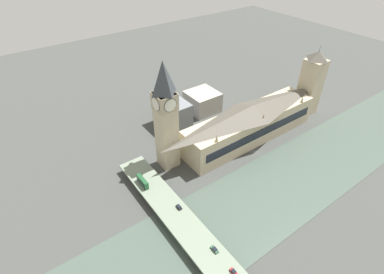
{
  "coord_description": "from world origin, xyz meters",
  "views": [
    {
      "loc": [
        -104.59,
        129.4,
        132.49
      ],
      "look_at": [
        18.82,
        40.39,
        19.32
      ],
      "focal_mm": 28.0,
      "sensor_mm": 36.0,
      "label": 1
    }
  ],
  "objects_px": {
    "road_bridge": "(193,236)",
    "car_northbound_lead": "(234,272)",
    "clock_tower": "(166,115)",
    "double_decker_bus_mid": "(143,181)",
    "parliament_hall": "(251,122)",
    "car_northbound_tail": "(215,249)",
    "car_southbound_lead": "(179,207)",
    "victoria_tower": "(311,83)"
  },
  "relations": [
    {
      "from": "victoria_tower",
      "to": "road_bridge",
      "type": "distance_m",
      "value": 157.61
    },
    {
      "from": "car_northbound_tail",
      "to": "victoria_tower",
      "type": "bearing_deg",
      "value": -67.76
    },
    {
      "from": "clock_tower",
      "to": "double_decker_bus_mid",
      "type": "height_order",
      "value": "clock_tower"
    },
    {
      "from": "road_bridge",
      "to": "clock_tower",
      "type": "bearing_deg",
      "value": -20.54
    },
    {
      "from": "road_bridge",
      "to": "car_southbound_lead",
      "type": "height_order",
      "value": "car_southbound_lead"
    },
    {
      "from": "road_bridge",
      "to": "car_southbound_lead",
      "type": "bearing_deg",
      "value": -11.46
    },
    {
      "from": "car_northbound_tail",
      "to": "car_southbound_lead",
      "type": "xyz_separation_m",
      "value": [
        30.86,
        -0.5,
        0.01
      ]
    },
    {
      "from": "victoria_tower",
      "to": "car_northbound_tail",
      "type": "relative_size",
      "value": 12.4
    },
    {
      "from": "car_northbound_tail",
      "to": "car_southbound_lead",
      "type": "relative_size",
      "value": 1.15
    },
    {
      "from": "double_decker_bus_mid",
      "to": "car_southbound_lead",
      "type": "bearing_deg",
      "value": -164.68
    },
    {
      "from": "double_decker_bus_mid",
      "to": "car_southbound_lead",
      "type": "relative_size",
      "value": 2.75
    },
    {
      "from": "double_decker_bus_mid",
      "to": "car_southbound_lead",
      "type": "distance_m",
      "value": 27.97
    },
    {
      "from": "clock_tower",
      "to": "car_northbound_tail",
      "type": "bearing_deg",
      "value": 165.34
    },
    {
      "from": "clock_tower",
      "to": "car_northbound_tail",
      "type": "xyz_separation_m",
      "value": [
        -70.11,
        18.34,
        -31.61
      ]
    },
    {
      "from": "road_bridge",
      "to": "car_northbound_lead",
      "type": "relative_size",
      "value": 35.85
    },
    {
      "from": "victoria_tower",
      "to": "double_decker_bus_mid",
      "type": "bearing_deg",
      "value": 90.69
    },
    {
      "from": "road_bridge",
      "to": "double_decker_bus_mid",
      "type": "relative_size",
      "value": 12.84
    },
    {
      "from": "victoria_tower",
      "to": "car_northbound_lead",
      "type": "xyz_separation_m",
      "value": [
        -73.0,
        145.94,
        -19.39
      ]
    },
    {
      "from": "parliament_hall",
      "to": "car_northbound_tail",
      "type": "distance_m",
      "value": 101.07
    },
    {
      "from": "parliament_hall",
      "to": "clock_tower",
      "type": "distance_m",
      "value": 68.28
    },
    {
      "from": "clock_tower",
      "to": "car_northbound_lead",
      "type": "relative_size",
      "value": 18.72
    },
    {
      "from": "parliament_hall",
      "to": "double_decker_bus_mid",
      "type": "xyz_separation_m",
      "value": [
        -1.77,
        88.19,
        -5.54
      ]
    },
    {
      "from": "car_northbound_lead",
      "to": "road_bridge",
      "type": "bearing_deg",
      "value": 6.6
    },
    {
      "from": "clock_tower",
      "to": "road_bridge",
      "type": "bearing_deg",
      "value": 159.46
    },
    {
      "from": "parliament_hall",
      "to": "road_bridge",
      "type": "relative_size",
      "value": 0.78
    },
    {
      "from": "victoria_tower",
      "to": "car_northbound_tail",
      "type": "xyz_separation_m",
      "value": [
        -59.61,
        145.76,
        -19.44
      ]
    },
    {
      "from": "victoria_tower",
      "to": "car_northbound_tail",
      "type": "height_order",
      "value": "victoria_tower"
    },
    {
      "from": "parliament_hall",
      "to": "car_northbound_lead",
      "type": "distance_m",
      "value": 109.62
    },
    {
      "from": "parliament_hall",
      "to": "car_southbound_lead",
      "type": "relative_size",
      "value": 27.48
    },
    {
      "from": "car_southbound_lead",
      "to": "victoria_tower",
      "type": "bearing_deg",
      "value": -78.81
    },
    {
      "from": "clock_tower",
      "to": "victoria_tower",
      "type": "distance_m",
      "value": 128.43
    },
    {
      "from": "car_southbound_lead",
      "to": "double_decker_bus_mid",
      "type": "bearing_deg",
      "value": 15.32
    },
    {
      "from": "double_decker_bus_mid",
      "to": "car_northbound_lead",
      "type": "height_order",
      "value": "double_decker_bus_mid"
    },
    {
      "from": "clock_tower",
      "to": "double_decker_bus_mid",
      "type": "relative_size",
      "value": 6.7
    },
    {
      "from": "clock_tower",
      "to": "car_southbound_lead",
      "type": "xyz_separation_m",
      "value": [
        -39.25,
        17.84,
        -31.6
      ]
    },
    {
      "from": "double_decker_bus_mid",
      "to": "car_northbound_tail",
      "type": "bearing_deg",
      "value": -173.21
    },
    {
      "from": "parliament_hall",
      "to": "clock_tower",
      "type": "height_order",
      "value": "clock_tower"
    },
    {
      "from": "car_southbound_lead",
      "to": "car_northbound_tail",
      "type": "bearing_deg",
      "value": 179.08
    },
    {
      "from": "double_decker_bus_mid",
      "to": "car_northbound_lead",
      "type": "relative_size",
      "value": 2.79
    },
    {
      "from": "road_bridge",
      "to": "car_northbound_tail",
      "type": "xyz_separation_m",
      "value": [
        -12.67,
        -3.19,
        1.76
      ]
    },
    {
      "from": "parliament_hall",
      "to": "car_northbound_lead",
      "type": "relative_size",
      "value": 27.89
    },
    {
      "from": "parliament_hall",
      "to": "car_northbound_lead",
      "type": "bearing_deg",
      "value": 131.83
    }
  ]
}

